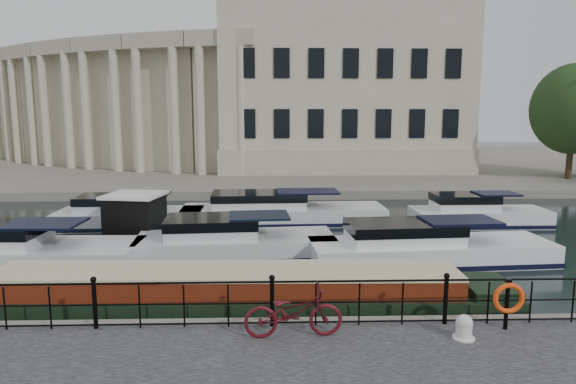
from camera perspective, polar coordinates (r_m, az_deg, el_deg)
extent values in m
plane|color=black|center=(14.46, -1.77, -13.09)|extent=(160.00, 160.00, 0.00)
cube|color=#6B665B|center=(52.66, -1.84, 3.26)|extent=(120.00, 42.00, 0.55)
cylinder|color=black|center=(12.61, -20.67, -11.68)|extent=(0.10, 0.10, 1.10)
sphere|color=black|center=(12.42, -20.82, -9.08)|extent=(0.14, 0.14, 0.14)
cylinder|color=black|center=(11.96, -1.78, -12.23)|extent=(0.10, 0.10, 1.10)
sphere|color=black|center=(11.76, -1.79, -9.50)|extent=(0.14, 0.14, 0.14)
cylinder|color=black|center=(12.61, 17.11, -11.49)|extent=(0.10, 0.10, 1.10)
sphere|color=black|center=(12.42, 17.23, -8.89)|extent=(0.14, 0.14, 0.14)
cylinder|color=black|center=(11.79, -1.79, -9.96)|extent=(24.00, 0.05, 0.05)
cylinder|color=black|center=(11.96, -1.78, -12.23)|extent=(24.00, 0.04, 0.04)
cylinder|color=black|center=(12.14, -1.77, -14.30)|extent=(24.00, 0.04, 0.04)
cube|color=#ADA38C|center=(46.85, 5.62, 11.43)|extent=(20.00, 14.00, 14.00)
cube|color=#9E937F|center=(47.76, 5.76, 20.34)|extent=(20.40, 14.40, 0.80)
cube|color=#9E937F|center=(46.96, 5.51, 4.10)|extent=(20.30, 14.30, 2.00)
cube|color=#ADA38C|center=(42.57, -6.43, 9.67)|extent=(5.73, 4.06, 11.00)
cube|color=#9E937F|center=(41.04, -7.40, 16.55)|extent=(5.62, 2.73, 1.20)
cylinder|color=#ADA38C|center=(39.64, -5.22, 8.88)|extent=(0.70, 0.70, 9.80)
cylinder|color=#ADA38C|center=(40.66, -9.72, 8.79)|extent=(0.70, 0.70, 9.80)
cube|color=#ADA38C|center=(44.64, -12.72, 9.47)|extent=(5.90, 4.56, 11.00)
cube|color=#9E937F|center=(43.27, -14.33, 15.95)|extent=(5.62, 3.30, 1.20)
cylinder|color=#ADA38C|center=(41.58, -12.52, 8.71)|extent=(0.70, 0.70, 9.80)
cylinder|color=#ADA38C|center=(43.32, -16.32, 8.56)|extent=(0.70, 0.70, 9.80)
cube|color=#ADA38C|center=(47.68, -17.96, 9.20)|extent=(5.99, 4.99, 11.00)
cube|color=#9E937F|center=(46.54, -19.97, 15.18)|extent=(5.55, 3.83, 1.20)
cylinder|color=#ADA38C|center=(44.67, -18.58, 8.45)|extent=(0.70, 0.70, 9.80)
cylinder|color=#ADA38C|center=(46.96, -21.55, 8.30)|extent=(0.70, 0.70, 9.80)
cube|color=#ADA38C|center=(51.49, -22.02, 8.93)|extent=(5.99, 5.36, 11.00)
cube|color=#9E937F|center=(50.61, -24.22, 14.39)|extent=(5.40, 4.29, 1.20)
cylinder|color=#ADA38C|center=(48.64, -23.25, 8.20)|extent=(0.70, 0.70, 9.80)
cylinder|color=#ADA38C|center=(51.34, -25.40, 8.06)|extent=(0.70, 0.70, 9.80)
cube|color=#ADA38C|center=(55.86, -24.97, 8.70)|extent=(5.91, 5.64, 11.00)
cube|color=#9E937F|center=(55.25, -27.20, 13.66)|extent=(5.16, 4.70, 1.20)
cylinder|color=#ADA38C|center=(53.25, -26.59, 7.98)|extent=(0.70, 0.70, 9.80)
cylinder|color=#ADA38C|center=(56.23, -28.04, 7.87)|extent=(0.70, 0.70, 9.80)
cube|color=#ADA38C|center=(60.62, -26.94, 8.51)|extent=(5.74, 5.85, 11.00)
cube|color=#9E937F|center=(60.27, -29.12, 13.04)|extent=(4.86, 5.04, 1.20)
cylinder|color=#ADA38C|center=(58.28, -28.81, 7.81)|extent=(0.70, 0.70, 9.80)
cube|color=#ADA38C|center=(65.61, -28.11, 8.38)|extent=(5.49, 5.97, 11.00)
cube|color=#ADA38C|center=(70.74, -28.60, 8.31)|extent=(5.16, 6.00, 11.00)
cube|color=#ADA38C|center=(75.89, -28.57, 8.27)|extent=(4.76, 5.95, 11.00)
imported|color=#4E0D16|center=(11.43, 0.60, -13.18)|extent=(2.19, 0.89, 1.13)
cylinder|color=silver|center=(12.10, 18.95, -14.36)|extent=(0.34, 0.34, 0.36)
sphere|color=silver|center=(12.03, 19.00, -13.57)|extent=(0.36, 0.36, 0.36)
cylinder|color=silver|center=(12.16, 18.91, -15.07)|extent=(0.48, 0.48, 0.03)
cylinder|color=black|center=(12.79, 23.13, -11.47)|extent=(0.09, 0.09, 1.13)
cube|color=black|center=(12.61, 23.29, -9.05)|extent=(0.11, 0.11, 0.08)
torus|color=#FF430D|center=(12.66, 23.34, -10.78)|extent=(0.72, 0.11, 0.72)
cube|color=black|center=(14.49, -6.72, -12.67)|extent=(15.68, 2.42, 0.94)
cube|color=#601E0D|center=(14.26, -6.76, -10.24)|extent=(12.55, 2.04, 0.73)
cube|color=beige|center=(14.14, -6.79, -8.71)|extent=(12.55, 2.10, 0.10)
cube|color=#6B665B|center=(22.31, -16.47, -5.40)|extent=(3.34, 2.94, 0.25)
cube|color=black|center=(22.08, -16.59, -2.76)|extent=(2.28, 2.28, 1.78)
cube|color=white|center=(21.91, -16.70, -0.32)|extent=(2.51, 2.51, 0.12)
cube|color=white|center=(20.65, -27.84, -6.79)|extent=(8.60, 3.00, 1.20)
cube|color=black|center=(20.67, -27.82, -7.00)|extent=(8.68, 3.03, 0.18)
cube|color=black|center=(19.89, -25.51, -3.19)|extent=(2.61, 2.00, 0.08)
cube|color=silver|center=(19.67, -5.79, -6.53)|extent=(7.57, 3.12, 1.20)
cube|color=black|center=(19.70, -5.79, -6.75)|extent=(7.64, 3.15, 0.18)
cube|color=silver|center=(19.49, -8.45, -4.15)|extent=(3.48, 2.35, 0.90)
cube|color=black|center=(19.38, -3.23, -2.62)|extent=(2.35, 1.96, 0.08)
cube|color=white|center=(19.43, 15.52, -7.01)|extent=(8.82, 3.09, 1.20)
cube|color=black|center=(19.45, 15.52, -7.23)|extent=(8.91, 3.12, 0.18)
cube|color=white|center=(18.87, 12.68, -4.70)|extent=(4.03, 2.31, 0.90)
cube|color=black|center=(19.52, 18.54, -3.00)|extent=(2.72, 1.92, 0.08)
cube|color=silver|center=(25.57, -17.08, -3.28)|extent=(6.80, 2.61, 1.20)
cube|color=black|center=(25.59, -17.08, -3.46)|extent=(6.87, 2.64, 0.18)
cube|color=silver|center=(25.63, -18.93, -1.41)|extent=(3.08, 2.11, 0.90)
cube|color=black|center=(25.14, -15.43, -0.28)|extent=(2.06, 1.79, 0.08)
cube|color=silver|center=(25.41, -0.51, -2.96)|extent=(10.00, 3.01, 1.20)
cube|color=black|center=(25.43, -0.51, -3.14)|extent=(10.10, 3.04, 0.18)
cube|color=silver|center=(25.22, -3.22, -1.10)|extent=(4.53, 2.36, 0.90)
cube|color=black|center=(25.26, 2.18, 0.07)|extent=(3.03, 1.99, 0.08)
cube|color=silver|center=(26.46, 20.44, -3.05)|extent=(6.41, 2.26, 1.20)
cube|color=black|center=(26.47, 20.43, -3.22)|extent=(6.47, 2.29, 0.18)
cube|color=silver|center=(26.02, 18.98, -1.27)|extent=(2.89, 1.84, 0.90)
cube|color=black|center=(26.53, 22.12, -0.15)|extent=(1.93, 1.56, 0.08)
cylinder|color=black|center=(43.07, 28.79, 3.12)|extent=(0.44, 0.44, 2.74)
ellipsoid|color=#183210|center=(42.93, 29.16, 8.07)|extent=(5.96, 5.96, 6.58)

